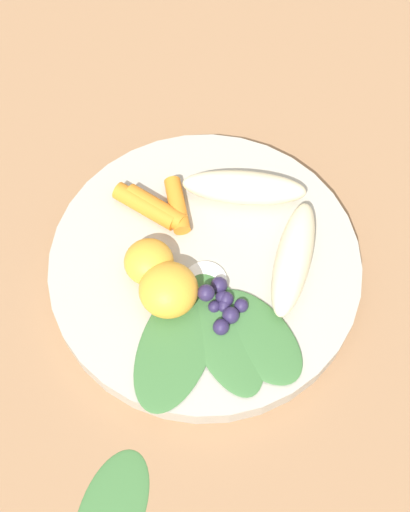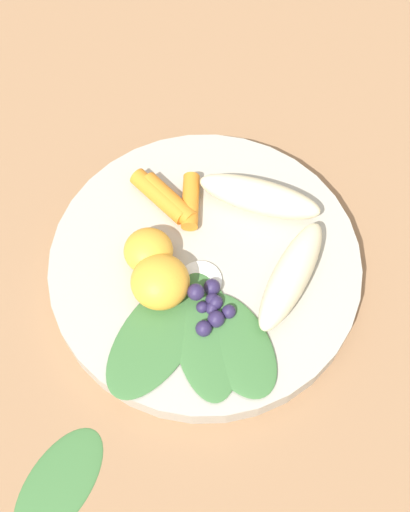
% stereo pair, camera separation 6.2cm
% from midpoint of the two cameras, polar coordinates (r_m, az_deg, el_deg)
% --- Properties ---
extents(ground_plane, '(2.40, 2.40, 0.00)m').
position_cam_midpoint_polar(ground_plane, '(0.65, 2.72, -1.65)').
color(ground_plane, '#99704C').
extents(bowl, '(0.28, 0.28, 0.02)m').
position_cam_midpoint_polar(bowl, '(0.64, 2.76, -1.18)').
color(bowl, '#B2AD9E').
rests_on(bowl, ground_plane).
extents(banana_peeled_left, '(0.10, 0.11, 0.03)m').
position_cam_midpoint_polar(banana_peeled_left, '(0.65, 7.19, 4.57)').
color(banana_peeled_left, beige).
rests_on(banana_peeled_left, bowl).
extents(banana_peeled_right, '(0.11, 0.09, 0.03)m').
position_cam_midpoint_polar(banana_peeled_right, '(0.61, 9.88, -1.85)').
color(banana_peeled_right, beige).
rests_on(banana_peeled_right, bowl).
extents(orange_segment_near, '(0.05, 0.05, 0.04)m').
position_cam_midpoint_polar(orange_segment_near, '(0.60, -0.71, -2.39)').
color(orange_segment_near, '#F4A833').
rests_on(orange_segment_near, bowl).
extents(orange_segment_far, '(0.04, 0.04, 0.03)m').
position_cam_midpoint_polar(orange_segment_far, '(0.62, -1.76, 0.15)').
color(orange_segment_far, '#F4A833').
rests_on(orange_segment_far, bowl).
extents(carrot_front, '(0.04, 0.06, 0.02)m').
position_cam_midpoint_polar(carrot_front, '(0.65, 1.54, 4.21)').
color(carrot_front, orange).
rests_on(carrot_front, bowl).
extents(carrot_mid_left, '(0.03, 0.06, 0.02)m').
position_cam_midpoint_polar(carrot_mid_left, '(0.65, -0.04, 4.46)').
color(carrot_mid_left, orange).
rests_on(carrot_mid_left, bowl).
extents(carrot_mid_right, '(0.03, 0.07, 0.02)m').
position_cam_midpoint_polar(carrot_mid_right, '(0.65, -0.98, 4.61)').
color(carrot_mid_right, orange).
rests_on(carrot_mid_right, bowl).
extents(blueberry_pile, '(0.04, 0.04, 0.03)m').
position_cam_midpoint_polar(blueberry_pile, '(0.60, 3.41, -4.34)').
color(blueberry_pile, '#2D234C').
rests_on(blueberry_pile, bowl).
extents(coconut_shred_patch, '(0.04, 0.04, 0.00)m').
position_cam_midpoint_polar(coconut_shred_patch, '(0.62, 2.46, -2.32)').
color(coconut_shred_patch, white).
rests_on(coconut_shred_patch, bowl).
extents(kale_leaf_left, '(0.14, 0.11, 0.00)m').
position_cam_midpoint_polar(kale_leaf_left, '(0.60, -1.01, -6.85)').
color(kale_leaf_left, '#3D7038').
rests_on(kale_leaf_left, bowl).
extents(kale_leaf_right, '(0.09, 0.13, 0.00)m').
position_cam_midpoint_polar(kale_leaf_right, '(0.60, 2.99, -6.69)').
color(kale_leaf_right, '#3D7038').
rests_on(kale_leaf_right, bowl).
extents(kale_leaf_rear, '(0.06, 0.10, 0.00)m').
position_cam_midpoint_polar(kale_leaf_rear, '(0.60, 5.52, -7.46)').
color(kale_leaf_rear, '#3D7038').
rests_on(kale_leaf_rear, bowl).
extents(kale_leaf_stray, '(0.11, 0.10, 0.01)m').
position_cam_midpoint_polar(kale_leaf_stray, '(0.60, -8.79, -18.10)').
color(kale_leaf_stray, '#3D7038').
rests_on(kale_leaf_stray, ground_plane).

